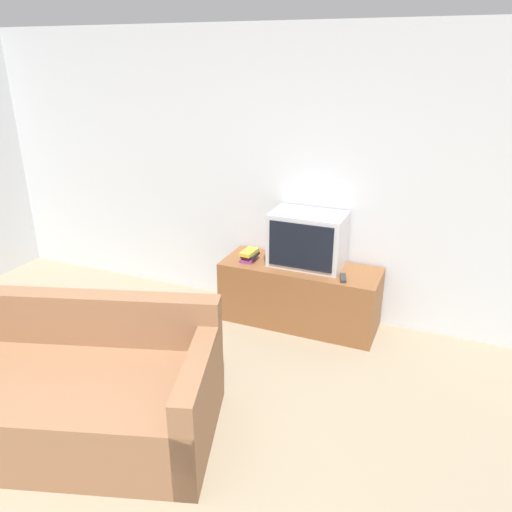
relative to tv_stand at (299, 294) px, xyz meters
name	(u,v)px	position (x,y,z in m)	size (l,w,h in m)	color
wall_back	(266,175)	(-0.46, 0.31, 1.01)	(9.00, 0.06, 2.60)	silver
tv_stand	(299,294)	(0.00, 0.00, 0.00)	(1.43, 0.52, 0.57)	brown
television	(307,239)	(0.04, 0.06, 0.53)	(0.65, 0.41, 0.49)	silver
couch	(52,392)	(-1.06, -1.99, 0.00)	(2.34, 1.59, 0.82)	#8C6042
book_stack	(249,255)	(-0.48, -0.06, 0.34)	(0.14, 0.21, 0.10)	#7A3884
remote_on_stand	(343,278)	(0.42, -0.13, 0.30)	(0.09, 0.17, 0.02)	#2D2D2D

